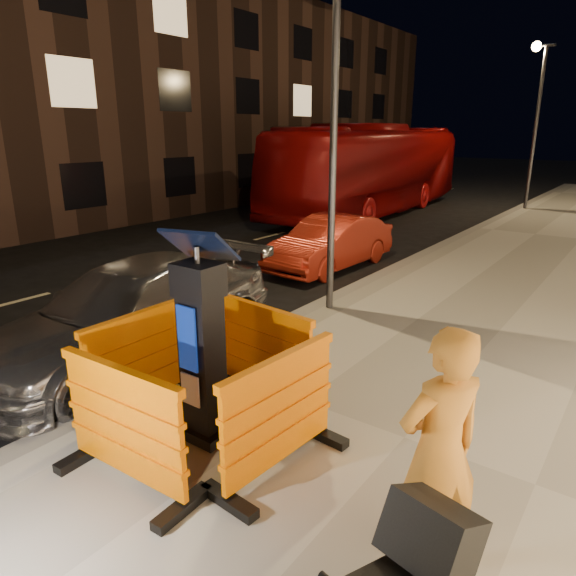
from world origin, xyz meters
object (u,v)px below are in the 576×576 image
Objects in this scene: car_silver at (136,358)px; barrier_kerbside at (142,361)px; parking_kiosk at (202,343)px; barrier_front at (125,427)px; barrier_back at (263,353)px; barrier_bldgside at (280,414)px; man at (439,452)px; car_red at (330,268)px; bus_doubledecker at (371,213)px.

barrier_kerbside is at bearing -36.77° from car_silver.
parking_kiosk is 2.80m from car_silver.
barrier_front is at bearing -41.71° from car_silver.
barrier_back is 1.00× the size of barrier_bldgside.
barrier_kerbside is 1.85m from car_silver.
man is at bearing -93.41° from barrier_bldgside.
barrier_back is 0.31× the size of car_silver.
parking_kiosk is at bearing -66.04° from car_red.
car_red is at bearing -111.36° from man.
barrier_front is 1.00× the size of barrier_kerbside.
bus_doubledecker is (-5.04, 15.27, -0.72)m from barrier_kerbside.
barrier_kerbside is 1.00× the size of barrier_bldgside.
bus_doubledecker is 6.65× the size of man.
car_red is 0.31× the size of bus_doubledecker.
barrier_back is at bearing 49.54° from barrier_bldgside.
barrier_front is at bearing -87.46° from parking_kiosk.
bus_doubledecker is at bearing 28.98° from barrier_bldgside.
barrier_back is 1.00× the size of barrier_kerbside.
barrier_bldgside is 7.91m from car_red.
bus_doubledecker is (-3.22, 8.32, 0.00)m from car_red.
barrier_bldgside reaches higher than car_silver.
barrier_bldgside is 1.57m from man.
parking_kiosk is 0.17× the size of bus_doubledecker.
barrier_bldgside is at bearing -59.60° from car_red.
barrier_back is 0.80× the size of man.
barrier_kerbside is at bearing -74.64° from bus_doubledecker.
barrier_front is 1.00× the size of barrier_bldgside.
barrier_kerbside is at bearing -177.46° from parking_kiosk.
man is at bearing -51.59° from car_red.
car_red is (-1.82, 6.94, -0.72)m from barrier_kerbside.
parking_kiosk is 0.55× the size of car_red.
car_silver is (-1.42, 0.95, -0.72)m from barrier_kerbside.
barrier_bldgside is 0.31× the size of car_silver.
barrier_kerbside reaches higher than car_silver.
man is at bearing -19.70° from barrier_back.
barrier_bldgside is 0.12× the size of bus_doubledecker.
barrier_front is 0.31× the size of car_silver.
barrier_front reaches higher than car_silver.
barrier_back is 2.75m from man.
barrier_front is 1.00× the size of barrier_back.
parking_kiosk is 1.12× the size of man.
barrier_bldgside is 0.80× the size of man.
man is at bearing -93.01° from barrier_kerbside.
barrier_front is at bearing -134.46° from barrier_kerbside.
barrier_back is 15.53m from bus_doubledecker.
barrier_back and barrier_bldgside have the same top height.
barrier_kerbside is 7.21m from car_red.
barrier_back is 1.34m from barrier_kerbside.
barrier_back is at bearing 87.54° from barrier_front.
barrier_front is (0.00, -0.95, -0.45)m from parking_kiosk.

